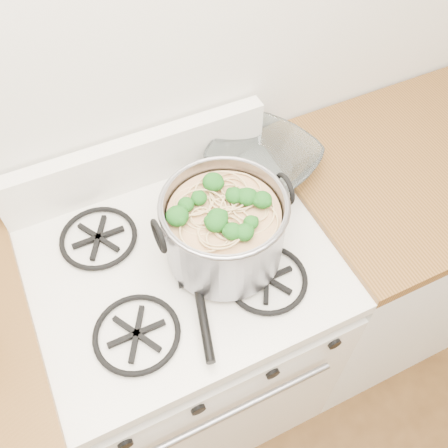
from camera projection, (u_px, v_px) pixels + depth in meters
gas_range at (191, 336)px, 1.65m from camera, size 0.76×0.66×0.92m
counter_left at (36, 399)px, 1.50m from camera, size 0.25×0.65×0.92m
counter_right at (407, 238)px, 1.86m from camera, size 1.00×0.65×0.92m
stock_pot at (224, 229)px, 1.19m from camera, size 0.33×0.30×0.20m
spatula at (194, 265)px, 1.23m from camera, size 0.36×0.37×0.02m
glass_bowl at (263, 165)px, 1.43m from camera, size 0.16×0.16×0.03m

